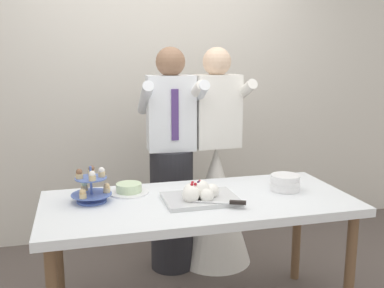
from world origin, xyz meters
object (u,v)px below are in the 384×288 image
person_groom (172,173)px  dessert_table (199,211)px  plate_stack (285,183)px  main_cake_tray (200,194)px  person_bride (216,189)px  cupcake_stand (91,187)px  round_cake (129,189)px

person_groom → dessert_table: bearing=-89.5°
plate_stack → main_cake_tray: bearing=-173.2°
plate_stack → person_groom: (-0.57, 0.70, -0.08)m
person_groom → person_bride: 0.39m
main_cake_tray → person_bride: size_ratio=0.26×
dessert_table → plate_stack: 0.58m
dessert_table → main_cake_tray: main_cake_tray is taller
plate_stack → cupcake_stand: bearing=176.0°
plate_stack → person_bride: size_ratio=0.11×
dessert_table → person_groom: size_ratio=1.08×
main_cake_tray → plate_stack: size_ratio=2.28×
person_bride → plate_stack: bearing=-73.1°
dessert_table → person_groom: bearing=90.5°
cupcake_stand → main_cake_tray: (0.60, -0.15, -0.04)m
person_groom → person_bride: size_ratio=1.00×
cupcake_stand → plate_stack: 1.17m
cupcake_stand → round_cake: bearing=25.0°
cupcake_stand → person_bride: size_ratio=0.14×
dessert_table → person_bride: 0.84m
plate_stack → person_groom: person_groom is taller
plate_stack → person_bride: bearing=106.9°
cupcake_stand → round_cake: size_ratio=0.96×
round_cake → person_bride: size_ratio=0.14×
cupcake_stand → round_cake: cupcake_stand is taller
main_cake_tray → round_cake: size_ratio=1.77×
dessert_table → plate_stack: bearing=3.4°
dessert_table → person_groom: (-0.01, 0.73, 0.05)m
main_cake_tray → plate_stack: (0.57, 0.07, 0.01)m
cupcake_stand → person_groom: person_groom is taller
dessert_table → person_bride: person_bride is taller
dessert_table → person_bride: (0.34, 0.75, -0.12)m
main_cake_tray → plate_stack: main_cake_tray is taller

